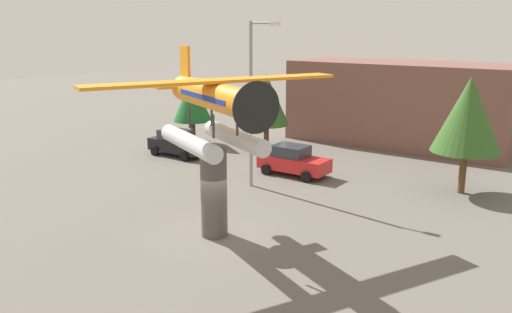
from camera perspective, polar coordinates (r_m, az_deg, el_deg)
ground_plane at (r=22.57m, az=-4.47°, el=-8.44°), size 140.00×140.00×0.00m
display_pedestal at (r=21.93m, az=-4.56°, el=-3.91°), size 1.10×1.10×3.74m
floatplane_monument at (r=21.00m, az=-4.60°, el=5.24°), size 7.14×9.84×4.00m
car_near_black at (r=36.12m, az=-8.45°, el=1.46°), size 4.20×2.02×1.76m
car_mid_red at (r=31.15m, az=4.02°, el=-0.42°), size 4.20×2.02×1.76m
streetlight_primary at (r=28.04m, az=-0.26°, el=6.71°), size 1.84×0.28×8.81m
storefront_building at (r=40.75m, az=15.40°, el=5.56°), size 16.00×6.69×6.01m
tree_west at (r=39.38m, az=-6.90°, el=6.10°), size 2.87×2.87×4.90m
tree_east at (r=36.56m, az=1.14°, el=6.13°), size 3.15×3.15×5.40m
tree_center_back at (r=29.07m, az=21.91°, el=4.20°), size 3.51×3.51×6.13m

